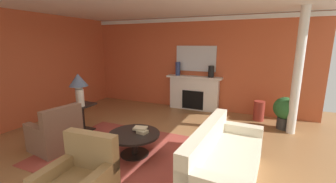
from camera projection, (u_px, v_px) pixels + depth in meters
name	position (u px, v px, depth m)	size (l,w,h in m)	color
ground_plane	(141.00, 149.00, 4.58)	(9.09, 9.09, 0.00)	olive
wall_fireplace	(191.00, 64.00, 7.25)	(7.59, 0.12, 2.96)	#C65633
wall_window	(30.00, 69.00, 5.90)	(0.12, 7.15, 2.96)	#C65633
crown_moulding	(191.00, 19.00, 6.87)	(7.59, 0.08, 0.12)	white
area_rug	(135.00, 154.00, 4.33)	(3.60, 2.45, 0.01)	#993D33
fireplace	(194.00, 94.00, 7.19)	(1.80, 0.35, 1.11)	white
mantel_mirror	(196.00, 59.00, 7.05)	(1.31, 0.04, 0.81)	silver
sofa	(224.00, 162.00, 3.51)	(1.02, 2.15, 0.85)	beige
armchair_near_window	(56.00, 135.00, 4.49)	(0.92, 0.92, 0.95)	brown
coffee_table	(134.00, 139.00, 4.26)	(1.00, 1.00, 0.45)	black
side_table	(81.00, 116.00, 5.40)	(0.56, 0.56, 0.70)	black
table_lamp	(78.00, 83.00, 5.22)	(0.44, 0.44, 0.75)	beige
vase_on_side_table	(81.00, 98.00, 5.12)	(0.16, 0.16, 0.40)	beige
vase_tall_corner	(259.00, 111.00, 6.20)	(0.29, 0.29, 0.56)	#9E3328
vase_mantel_right	(211.00, 72.00, 6.77)	(0.18, 0.18, 0.36)	black
vase_mantel_left	(178.00, 69.00, 7.19)	(0.16, 0.16, 0.44)	navy
book_red_cover	(142.00, 132.00, 4.24)	(0.20, 0.16, 0.06)	tan
book_art_folio	(140.00, 128.00, 4.29)	(0.26, 0.20, 0.03)	tan
potted_plant	(285.00, 110.00, 5.54)	(0.56, 0.56, 0.83)	#333333
column_white	(298.00, 73.00, 5.07)	(0.20, 0.20, 2.96)	white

